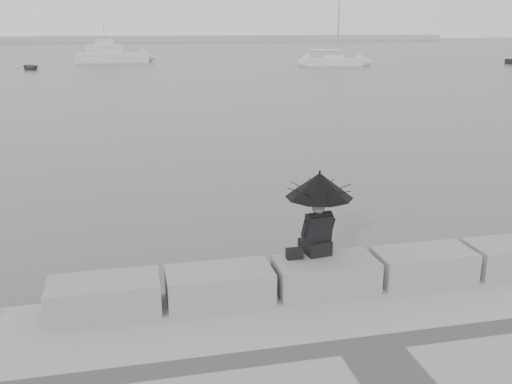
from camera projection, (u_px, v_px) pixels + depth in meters
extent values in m
plane|color=#494C4F|center=(315.00, 304.00, 9.66)|extent=(360.00, 360.00, 0.00)
cube|color=slate|center=(104.00, 296.00, 8.30)|extent=(1.60, 0.80, 0.50)
cube|color=slate|center=(219.00, 285.00, 8.66)|extent=(1.60, 0.80, 0.50)
cube|color=slate|center=(325.00, 275.00, 9.02)|extent=(1.60, 0.80, 0.50)
cube|color=slate|center=(423.00, 265.00, 9.38)|extent=(1.60, 0.80, 0.50)
sphere|color=#726056|center=(318.00, 208.00, 9.00)|extent=(0.21, 0.21, 0.21)
cylinder|color=black|center=(319.00, 203.00, 8.97)|extent=(0.02, 0.02, 1.00)
cone|color=black|center=(319.00, 185.00, 8.88)|extent=(1.07, 1.07, 0.40)
sphere|color=black|center=(320.00, 172.00, 8.82)|extent=(0.04, 0.04, 0.04)
cube|color=black|center=(294.00, 254.00, 8.99)|extent=(0.26, 0.15, 0.17)
cube|color=#A1A4A7|center=(134.00, 39.00, 154.45)|extent=(180.00, 6.00, 1.60)
cube|color=silver|center=(333.00, 63.00, 65.42)|extent=(6.79, 3.87, 0.90)
cube|color=silver|center=(334.00, 57.00, 65.25)|extent=(2.56, 2.09, 0.50)
cylinder|color=#9D9DA0|center=(336.00, 4.00, 63.60)|extent=(0.16, 0.16, 12.00)
cylinder|color=#9D9DA0|center=(334.00, 51.00, 65.07)|extent=(3.52, 0.96, 0.10)
cube|color=silver|center=(113.00, 58.00, 71.05)|extent=(8.92, 3.14, 1.20)
cube|color=silver|center=(112.00, 49.00, 70.74)|extent=(4.49, 2.37, 1.20)
cube|color=silver|center=(112.00, 42.00, 70.49)|extent=(2.27, 1.68, 0.60)
cylinder|color=#9D9DA0|center=(111.00, 33.00, 70.18)|extent=(0.08, 0.08, 1.60)
imported|color=slate|center=(30.00, 67.00, 59.86)|extent=(3.60, 2.46, 0.56)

